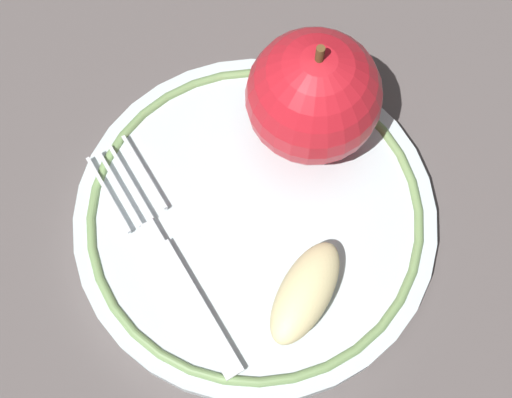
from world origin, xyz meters
TOP-DOWN VIEW (x-y plane):
  - ground_plane at (0.00, 0.00)m, footprint 2.00×2.00m
  - plate at (-0.02, -0.00)m, footprint 0.23×0.23m
  - apple_red_whole at (-0.03, -0.07)m, footprint 0.08×0.08m
  - apple_slice_front at (-0.07, 0.04)m, footprint 0.04×0.07m
  - fork at (0.02, 0.05)m, footprint 0.14×0.12m

SIDE VIEW (x-z plane):
  - ground_plane at x=0.00m, z-range 0.00..0.00m
  - plate at x=-0.02m, z-range 0.00..0.02m
  - fork at x=0.02m, z-range 0.02..0.02m
  - apple_slice_front at x=-0.07m, z-range 0.02..0.04m
  - apple_red_whole at x=-0.03m, z-range 0.01..0.11m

